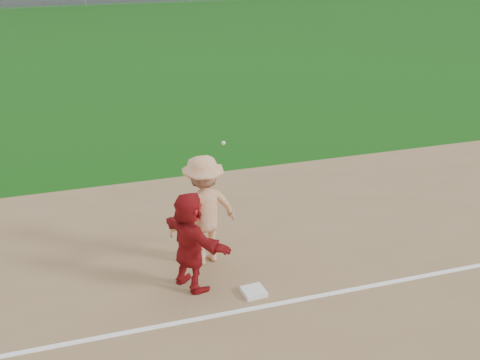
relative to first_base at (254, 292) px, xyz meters
name	(u,v)px	position (x,y,z in m)	size (l,w,h in m)	color
ground	(266,279)	(0.36, 0.40, -0.06)	(160.00, 160.00, 0.00)	#11470D
foul_line	(282,303)	(0.36, -0.40, -0.04)	(60.00, 0.10, 0.01)	white
first_base	(254,292)	(0.00, 0.00, 0.00)	(0.37, 0.37, 0.08)	white
base_runner	(190,241)	(-0.95, 0.55, 0.84)	(1.64, 0.52, 1.77)	maroon
first_base_play	(204,210)	(-0.50, 1.34, 0.99)	(1.48, 1.07, 2.41)	#B0B0B2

